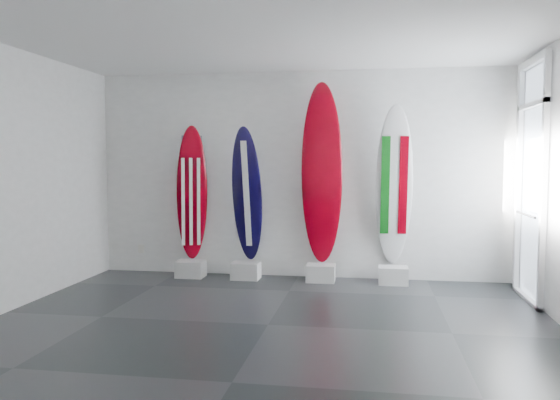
% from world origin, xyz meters
% --- Properties ---
extents(floor, '(6.00, 6.00, 0.00)m').
position_xyz_m(floor, '(0.00, 0.00, 0.00)').
color(floor, black).
rests_on(floor, ground).
extents(ceiling, '(6.00, 6.00, 0.00)m').
position_xyz_m(ceiling, '(0.00, 0.00, 3.00)').
color(ceiling, white).
rests_on(ceiling, wall_back).
extents(wall_back, '(6.00, 0.00, 6.00)m').
position_xyz_m(wall_back, '(0.00, 2.50, 1.50)').
color(wall_back, silver).
rests_on(wall_back, ground).
extents(wall_front, '(6.00, 0.00, 6.00)m').
position_xyz_m(wall_front, '(0.00, -2.50, 1.50)').
color(wall_front, silver).
rests_on(wall_front, ground).
extents(wall_left, '(0.00, 5.00, 5.00)m').
position_xyz_m(wall_left, '(-3.00, 0.00, 1.50)').
color(wall_left, silver).
rests_on(wall_left, ground).
extents(display_block_usa, '(0.40, 0.30, 0.24)m').
position_xyz_m(display_block_usa, '(-1.56, 2.18, 0.12)').
color(display_block_usa, silver).
rests_on(display_block_usa, floor).
extents(surfboard_usa, '(0.51, 0.41, 1.98)m').
position_xyz_m(surfboard_usa, '(-1.56, 2.28, 1.23)').
color(surfboard_usa, maroon).
rests_on(surfboard_usa, display_block_usa).
extents(display_block_navy, '(0.40, 0.30, 0.24)m').
position_xyz_m(display_block_navy, '(-0.73, 2.18, 0.12)').
color(display_block_navy, silver).
rests_on(display_block_navy, floor).
extents(surfboard_navy, '(0.49, 0.44, 1.97)m').
position_xyz_m(surfboard_navy, '(-0.73, 2.28, 1.22)').
color(surfboard_navy, black).
rests_on(surfboard_navy, display_block_navy).
extents(display_block_swiss, '(0.40, 0.30, 0.24)m').
position_xyz_m(display_block_swiss, '(0.36, 2.18, 0.12)').
color(display_block_swiss, silver).
rests_on(display_block_swiss, floor).
extents(surfboard_swiss, '(0.58, 0.28, 2.56)m').
position_xyz_m(surfboard_swiss, '(0.36, 2.28, 1.52)').
color(surfboard_swiss, maroon).
rests_on(surfboard_swiss, display_block_swiss).
extents(display_block_italy, '(0.40, 0.30, 0.24)m').
position_xyz_m(display_block_italy, '(1.36, 2.18, 0.12)').
color(display_block_italy, silver).
rests_on(display_block_italy, floor).
extents(surfboard_italy, '(0.53, 0.46, 2.24)m').
position_xyz_m(surfboard_italy, '(1.36, 2.28, 1.35)').
color(surfboard_italy, white).
rests_on(surfboard_italy, display_block_italy).
extents(wall_outlet, '(0.09, 0.02, 0.13)m').
position_xyz_m(wall_outlet, '(-2.45, 2.48, 0.35)').
color(wall_outlet, silver).
rests_on(wall_outlet, wall_back).
extents(glass_door, '(0.12, 1.16, 2.85)m').
position_xyz_m(glass_door, '(2.97, 1.55, 1.43)').
color(glass_door, white).
rests_on(glass_door, floor).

